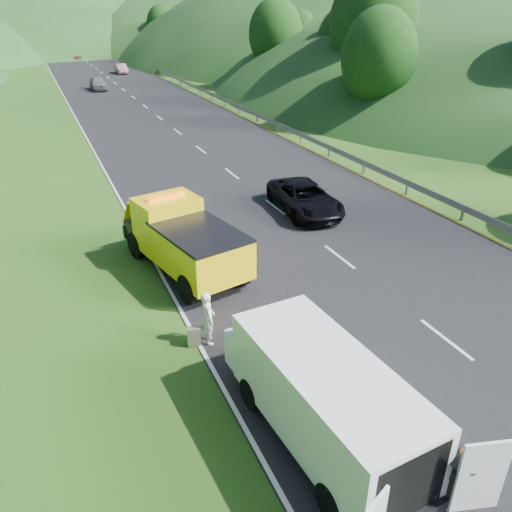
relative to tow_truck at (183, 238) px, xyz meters
name	(u,v)px	position (x,y,z in m)	size (l,w,h in m)	color
ground	(325,327)	(2.95, -5.46, -1.31)	(320.00, 320.00, 0.00)	#38661E
road_surface	(145,107)	(5.95, 34.54, -1.30)	(14.00, 200.00, 0.02)	black
guardrail	(182,86)	(13.25, 47.04, -1.31)	(0.06, 140.00, 1.52)	gray
tree_line_right	(252,74)	(25.95, 54.54, -1.31)	(14.00, 140.00, 14.00)	#1F4E17
hills_backdrop	(79,44)	(9.45, 129.24, -1.31)	(201.00, 288.60, 44.00)	#2D5B23
tow_truck	(183,238)	(0.00, 0.00, 0.00)	(3.57, 6.56, 2.67)	black
white_van	(322,395)	(0.53, -9.24, -0.02)	(3.51, 6.59, 2.28)	black
woman	(209,342)	(-0.64, -4.73, -1.31)	(0.62, 0.45, 1.69)	white
child	(270,344)	(0.99, -5.52, -1.31)	(0.46, 0.36, 0.94)	#D6CF72
suitcase	(194,337)	(-1.09, -4.71, -1.00)	(0.38, 0.21, 0.62)	#5A5C45
spare_tire	(385,493)	(1.04, -11.10, -1.31)	(0.71, 0.71, 0.20)	black
passing_suv	(304,212)	(6.99, 3.41, -1.31)	(2.36, 5.11, 1.42)	black
dist_car_a	(99,90)	(3.26, 47.47, -1.31)	(1.72, 4.27, 1.46)	#56575C
dist_car_b	(122,74)	(8.57, 62.61, -1.31)	(1.41, 4.03, 1.33)	#815A56
dist_car_c	(77,60)	(4.54, 86.20, -1.31)	(1.85, 4.55, 1.32)	brown
dist_car_d	(74,54)	(5.35, 99.77, -1.31)	(1.72, 4.27, 1.46)	#616B39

